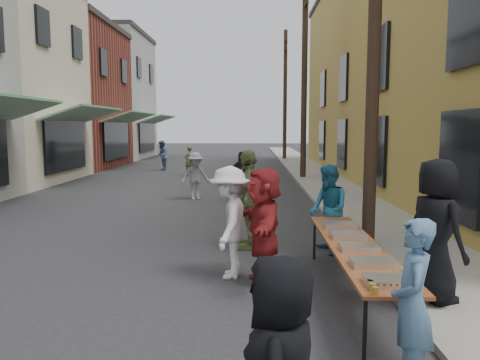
{
  "coord_description": "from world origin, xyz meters",
  "views": [
    {
      "loc": [
        1.95,
        -6.24,
        2.38
      ],
      "look_at": [
        1.72,
        3.16,
        1.3
      ],
      "focal_mm": 35.0,
      "sensor_mm": 36.0,
      "label": 1
    }
  ],
  "objects_px": {
    "serving_table": "(354,247)",
    "catering_tray_sausage": "(389,281)",
    "utility_pole_far": "(285,96)",
    "server": "(435,230)",
    "utility_pole_near": "(375,14)",
    "guest_front_c": "(328,209)",
    "utility_pole_mid": "(304,78)"
  },
  "relations": [
    {
      "from": "serving_table",
      "to": "catering_tray_sausage",
      "type": "relative_size",
      "value": 8.0
    },
    {
      "from": "utility_pole_far",
      "to": "server",
      "type": "relative_size",
      "value": 4.8
    },
    {
      "from": "utility_pole_far",
      "to": "server",
      "type": "bearing_deg",
      "value": -89.89
    },
    {
      "from": "utility_pole_near",
      "to": "guest_front_c",
      "type": "relative_size",
      "value": 5.37
    },
    {
      "from": "utility_pole_near",
      "to": "utility_pole_mid",
      "type": "height_order",
      "value": "same"
    },
    {
      "from": "utility_pole_mid",
      "to": "server",
      "type": "xyz_separation_m",
      "value": [
        0.05,
        -15.22,
        -3.46
      ]
    },
    {
      "from": "guest_front_c",
      "to": "utility_pole_near",
      "type": "bearing_deg",
      "value": 108.18
    },
    {
      "from": "utility_pole_mid",
      "to": "serving_table",
      "type": "relative_size",
      "value": 2.25
    },
    {
      "from": "catering_tray_sausage",
      "to": "guest_front_c",
      "type": "bearing_deg",
      "value": 89.75
    },
    {
      "from": "utility_pole_near",
      "to": "utility_pole_far",
      "type": "xyz_separation_m",
      "value": [
        0.0,
        24.0,
        0.0
      ]
    },
    {
      "from": "utility_pole_near",
      "to": "server",
      "type": "xyz_separation_m",
      "value": [
        0.05,
        -3.22,
        -3.46
      ]
    },
    {
      "from": "server",
      "to": "serving_table",
      "type": "bearing_deg",
      "value": 49.2
    },
    {
      "from": "utility_pole_far",
      "to": "guest_front_c",
      "type": "height_order",
      "value": "utility_pole_far"
    },
    {
      "from": "utility_pole_near",
      "to": "catering_tray_sausage",
      "type": "bearing_deg",
      "value": -101.47
    },
    {
      "from": "catering_tray_sausage",
      "to": "guest_front_c",
      "type": "distance_m",
      "value": 3.95
    },
    {
      "from": "utility_pole_mid",
      "to": "server",
      "type": "bearing_deg",
      "value": -89.81
    },
    {
      "from": "utility_pole_mid",
      "to": "catering_tray_sausage",
      "type": "height_order",
      "value": "utility_pole_mid"
    },
    {
      "from": "catering_tray_sausage",
      "to": "guest_front_c",
      "type": "relative_size",
      "value": 0.3
    },
    {
      "from": "guest_front_c",
      "to": "server",
      "type": "relative_size",
      "value": 0.89
    },
    {
      "from": "serving_table",
      "to": "guest_front_c",
      "type": "height_order",
      "value": "guest_front_c"
    },
    {
      "from": "utility_pole_far",
      "to": "utility_pole_near",
      "type": "bearing_deg",
      "value": -90.0
    },
    {
      "from": "utility_pole_mid",
      "to": "catering_tray_sausage",
      "type": "distance_m",
      "value": 16.96
    },
    {
      "from": "utility_pole_far",
      "to": "catering_tray_sausage",
      "type": "xyz_separation_m",
      "value": [
        -0.92,
        -28.52,
        -3.71
      ]
    },
    {
      "from": "utility_pole_near",
      "to": "catering_tray_sausage",
      "type": "distance_m",
      "value": 5.92
    },
    {
      "from": "utility_pole_far",
      "to": "catering_tray_sausage",
      "type": "distance_m",
      "value": 28.78
    },
    {
      "from": "utility_pole_mid",
      "to": "guest_front_c",
      "type": "height_order",
      "value": "utility_pole_mid"
    },
    {
      "from": "utility_pole_near",
      "to": "server",
      "type": "distance_m",
      "value": 4.73
    },
    {
      "from": "utility_pole_far",
      "to": "guest_front_c",
      "type": "xyz_separation_m",
      "value": [
        -0.9,
        -24.57,
        -3.66
      ]
    },
    {
      "from": "guest_front_c",
      "to": "utility_pole_mid",
      "type": "bearing_deg",
      "value": 161.83
    },
    {
      "from": "utility_pole_near",
      "to": "utility_pole_mid",
      "type": "xyz_separation_m",
      "value": [
        0.0,
        12.0,
        0.0
      ]
    },
    {
      "from": "utility_pole_mid",
      "to": "utility_pole_near",
      "type": "bearing_deg",
      "value": -90.0
    },
    {
      "from": "utility_pole_far",
      "to": "guest_front_c",
      "type": "distance_m",
      "value": 24.86
    }
  ]
}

